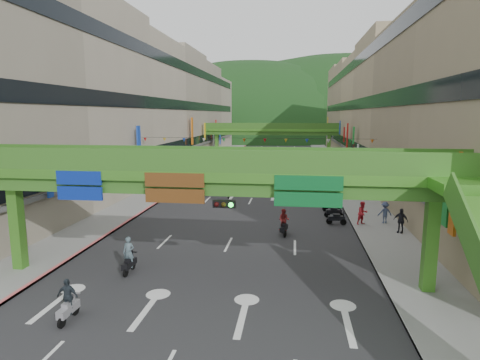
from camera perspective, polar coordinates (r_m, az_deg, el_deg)
name	(u,v)px	position (r m, az deg, el deg)	size (l,w,h in m)	color
ground	(179,343)	(16.97, -8.73, -21.96)	(320.00, 320.00, 0.00)	black
road_slab	(266,169)	(64.62, 3.77, 1.50)	(18.00, 140.00, 0.02)	#28282B
sidewalk_left	(200,168)	(66.25, -5.77, 1.73)	(4.00, 140.00, 0.15)	gray
sidewalk_right	(336,170)	(64.82, 13.52, 1.35)	(4.00, 140.00, 0.15)	gray
curb_left	(211,168)	(65.84, -4.16, 1.71)	(0.20, 140.00, 0.18)	#CC5959
curb_right	(324,170)	(64.65, 11.85, 1.40)	(0.20, 140.00, 0.18)	gray
building_row_left	(151,110)	(67.96, -12.51, 9.68)	(12.80, 95.00, 19.00)	#9E937F
building_row_right	(392,110)	(65.54, 20.84, 9.32)	(12.80, 95.00, 19.00)	gray
overpass_near	(225,187)	(19.87, -2.16, -1.05)	(28.00, 12.27, 7.10)	#4C9E2D
overpass_far	(272,132)	(79.06, 4.56, 6.85)	(28.00, 2.20, 7.10)	#4C9E2D
hill_left	(249,135)	(175.16, 1.31, 6.45)	(168.00, 140.00, 112.00)	#1C4419
hill_right	(338,133)	(195.18, 13.81, 6.48)	(208.00, 176.00, 128.00)	#1C4419
bunting_string	(255,140)	(44.17, 2.08, 5.66)	(26.00, 0.36, 0.47)	black
scooter_rider_near	(129,256)	(23.49, -15.53, -10.42)	(0.65, 1.60, 2.09)	black
scooter_rider_mid	(284,222)	(29.61, 6.27, -5.93)	(0.89, 1.59, 1.98)	black
scooter_rider_left	(68,300)	(19.26, -23.31, -15.45)	(0.93, 1.60, 1.93)	gray
scooter_rider_far	(212,172)	(54.01, -3.97, 1.10)	(0.89, 1.60, 2.12)	maroon
parked_scooter_row	(331,206)	(37.47, 12.88, -3.65)	(1.60, 9.39, 1.08)	black
car_silver	(203,180)	(50.82, -5.29, 0.03)	(1.30, 3.71, 1.22)	#94929A
car_yellow	(270,172)	(56.62, 4.29, 1.14)	(1.76, 4.38, 1.49)	#BEC611
pedestrian_red	(363,215)	(33.24, 17.04, -4.77)	(0.90, 0.70, 1.85)	red
pedestrian_dark	(401,223)	(31.91, 21.87, -5.64)	(1.07, 0.45, 1.82)	#212228
pedestrian_blue	(385,214)	(34.24, 19.89, -4.61)	(0.81, 0.52, 1.73)	#374261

